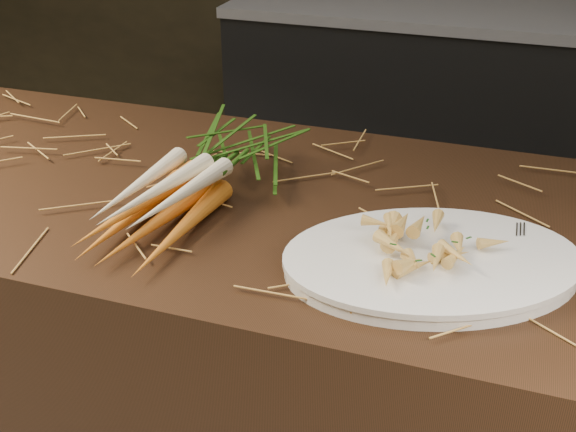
# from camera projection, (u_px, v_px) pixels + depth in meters

# --- Properties ---
(main_counter) EXTENTS (2.40, 0.70, 0.90)m
(main_counter) POSITION_uv_depth(u_px,v_px,m) (188.00, 378.00, 1.50)
(main_counter) COLOR black
(main_counter) RESTS_ON ground
(back_counter) EXTENTS (1.82, 0.62, 0.84)m
(back_counter) POSITION_uv_depth(u_px,v_px,m) (452.00, 110.00, 2.99)
(back_counter) COLOR black
(back_counter) RESTS_ON ground
(straw_bedding) EXTENTS (1.40, 0.60, 0.02)m
(straw_bedding) POSITION_uv_depth(u_px,v_px,m) (170.00, 179.00, 1.28)
(straw_bedding) COLOR #AE7E31
(straw_bedding) RESTS_ON main_counter
(root_veg_bunch) EXTENTS (0.22, 0.54, 0.10)m
(root_veg_bunch) POSITION_uv_depth(u_px,v_px,m) (209.00, 167.00, 1.23)
(root_veg_bunch) COLOR orange
(root_veg_bunch) RESTS_ON main_counter
(serving_platter) EXTENTS (0.50, 0.42, 0.02)m
(serving_platter) POSITION_uv_depth(u_px,v_px,m) (431.00, 265.00, 1.03)
(serving_platter) COLOR white
(serving_platter) RESTS_ON main_counter
(roasted_veg_heap) EXTENTS (0.25, 0.22, 0.05)m
(roasted_veg_heap) POSITION_uv_depth(u_px,v_px,m) (434.00, 244.00, 1.01)
(roasted_veg_heap) COLOR #BB8F37
(roasted_veg_heap) RESTS_ON serving_platter
(serving_fork) EXTENTS (0.02, 0.16, 0.00)m
(serving_fork) POSITION_uv_depth(u_px,v_px,m) (540.00, 260.00, 1.02)
(serving_fork) COLOR silver
(serving_fork) RESTS_ON serving_platter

